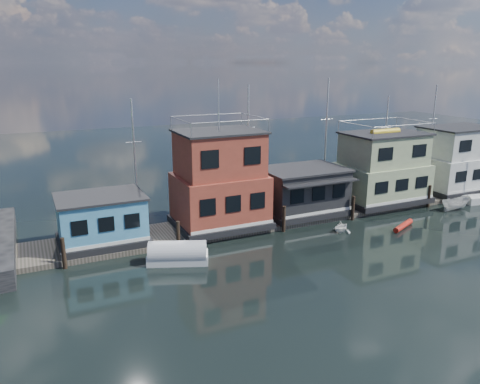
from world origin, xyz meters
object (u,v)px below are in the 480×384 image
houseboat_red (220,181)px  houseboat_white (457,160)px  tarp_runabout (178,254)px  houseboat_blue (102,219)px  houseboat_green (382,169)px  motorboat (456,204)px  houseboat_dark (303,191)px  red_kayak (403,226)px  dinghy_white (341,226)px

houseboat_red → houseboat_white: houseboat_red is taller
tarp_runabout → houseboat_blue: bearing=151.4°
houseboat_green → motorboat: houseboat_green is taller
houseboat_white → tarp_runabout: houseboat_white is taller
houseboat_green → motorboat: bearing=-40.9°
houseboat_blue → houseboat_white: size_ratio=0.76×
houseboat_dark → red_kayak: houseboat_dark is taller
red_kayak → houseboat_dark: bearing=109.0°
houseboat_dark → dinghy_white: (0.74, -4.84, -1.94)m
red_kayak → houseboat_blue: bearing=140.2°
tarp_runabout → motorboat: tarp_runabout is taller
houseboat_blue → houseboat_white: houseboat_white is taller
houseboat_white → red_kayak: (-12.96, -6.32, -3.31)m
houseboat_blue → red_kayak: bearing=-15.0°
dinghy_white → red_kayak: dinghy_white is taller
houseboat_white → tarp_runabout: 32.81m
houseboat_red → tarp_runabout: (-5.28, -5.09, -3.48)m
dinghy_white → tarp_runabout: tarp_runabout is taller
houseboat_red → houseboat_green: 17.01m
houseboat_blue → motorboat: bearing=-8.1°
dinghy_white → tarp_runabout: (-14.02, -0.23, 0.15)m
motorboat → red_kayak: bearing=106.0°
houseboat_white → motorboat: size_ratio=2.61×
red_kayak → houseboat_red: bearing=131.0°
tarp_runabout → houseboat_dark: bearing=42.7°
houseboat_blue → houseboat_dark: 17.50m
houseboat_dark → red_kayak: 9.00m
dinghy_white → houseboat_red: bearing=38.9°
houseboat_blue → red_kayak: (23.54, -6.32, -1.98)m
houseboat_dark → tarp_runabout: bearing=-159.1°
houseboat_blue → houseboat_red: size_ratio=0.54×
houseboat_red → houseboat_blue: bearing=-180.0°
houseboat_dark → tarp_runabout: (-13.28, -5.07, -1.79)m
dinghy_white → houseboat_green: bearing=-81.5°
houseboat_dark → dinghy_white: bearing=-81.3°
houseboat_red → houseboat_green: bearing=0.0°
dinghy_white → red_kayak: 5.50m
dinghy_white → tarp_runabout: size_ratio=0.41×
dinghy_white → motorboat: (13.47, 0.35, 0.14)m
dinghy_white → motorboat: size_ratio=0.57×
motorboat → houseboat_dark: bearing=76.0°
motorboat → houseboat_white: bearing=-43.2°
houseboat_green → motorboat: (5.21, -4.51, -2.93)m
houseboat_red → dinghy_white: size_ratio=6.49×
houseboat_green → tarp_runabout: (-22.28, -5.09, -2.92)m
houseboat_green → tarp_runabout: size_ratio=1.89×
houseboat_green → dinghy_white: houseboat_green is taller
houseboat_blue → houseboat_dark: bearing=-0.1°
houseboat_blue → houseboat_green: bearing=0.0°
dinghy_white → red_kayak: bearing=-127.4°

